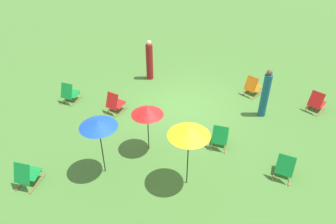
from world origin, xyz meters
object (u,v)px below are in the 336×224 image
(deckchair_6, at_px, (317,102))
(person_1, at_px, (150,61))
(umbrella_0, at_px, (147,110))
(deckchair_1, at_px, (70,93))
(deckchair_0, at_px, (220,137))
(deckchair_2, at_px, (115,103))
(umbrella_1, at_px, (189,130))
(umbrella_2, at_px, (98,124))
(person_0, at_px, (265,94))
(deckchair_4, at_px, (252,87))
(deckchair_7, at_px, (285,167))
(deckchair_5, at_px, (27,175))

(deckchair_6, xyz_separation_m, person_1, (6.78, 0.96, 0.48))
(umbrella_0, bearing_deg, deckchair_1, -11.19)
(deckchair_0, bearing_deg, deckchair_2, -11.37)
(umbrella_1, height_order, umbrella_2, umbrella_1)
(deckchair_1, height_order, person_0, person_0)
(deckchair_6, bearing_deg, deckchair_4, 15.56)
(deckchair_4, relative_size, deckchair_7, 1.02)
(deckchair_4, bearing_deg, deckchair_6, -165.72)
(deckchair_0, height_order, deckchair_7, same)
(deckchair_7, bearing_deg, umbrella_1, 30.62)
(deckchair_5, distance_m, umbrella_0, 3.80)
(deckchair_5, relative_size, person_0, 0.46)
(deckchair_4, distance_m, umbrella_1, 5.81)
(deckchair_2, height_order, person_0, person_0)
(umbrella_2, bearing_deg, deckchair_7, -152.18)
(deckchair_0, bearing_deg, umbrella_0, 20.54)
(deckchair_6, distance_m, deckchair_7, 4.06)
(deckchair_0, height_order, person_0, person_0)
(umbrella_1, bearing_deg, deckchair_0, -95.48)
(deckchair_2, xyz_separation_m, deckchair_5, (-0.16, 4.13, 0.00))
(deckchair_4, relative_size, deckchair_6, 0.99)
(umbrella_2, bearing_deg, umbrella_1, -160.61)
(deckchair_1, height_order, deckchair_4, same)
(umbrella_0, relative_size, umbrella_1, 0.80)
(deckchair_1, bearing_deg, deckchair_5, 109.12)
(umbrella_2, bearing_deg, umbrella_0, -110.79)
(deckchair_4, bearing_deg, umbrella_1, 102.25)
(umbrella_1, xyz_separation_m, person_1, (4.28, -4.72, -1.02))
(deckchair_0, distance_m, umbrella_1, 2.47)
(deckchair_1, xyz_separation_m, deckchair_4, (-6.01, -4.09, 0.00))
(umbrella_1, bearing_deg, person_0, -100.92)
(deckchair_5, bearing_deg, umbrella_1, -164.65)
(umbrella_2, xyz_separation_m, person_0, (-3.14, -5.20, -0.85))
(deckchair_7, relative_size, umbrella_1, 0.41)
(deckchair_0, height_order, person_1, person_1)
(deckchair_4, height_order, deckchair_5, same)
(deckchair_0, xyz_separation_m, umbrella_0, (1.91, 1.26, 1.12))
(deckchair_6, bearing_deg, deckchair_1, 40.36)
(deckchair_4, height_order, person_0, person_0)
(deckchair_7, height_order, umbrella_0, umbrella_0)
(deckchair_2, bearing_deg, deckchair_1, 9.44)
(umbrella_0, bearing_deg, umbrella_1, 158.23)
(deckchair_0, distance_m, deckchair_5, 5.82)
(umbrella_0, height_order, person_0, person_0)
(deckchair_2, relative_size, umbrella_1, 0.41)
(umbrella_0, xyz_separation_m, umbrella_1, (-1.72, 0.69, 0.38))
(deckchair_4, xyz_separation_m, deckchair_6, (-2.44, -0.06, 0.00))
(deckchair_6, xyz_separation_m, umbrella_0, (4.23, 4.98, 1.12))
(deckchair_5, distance_m, umbrella_2, 2.52)
(deckchair_4, distance_m, deckchair_7, 4.58)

